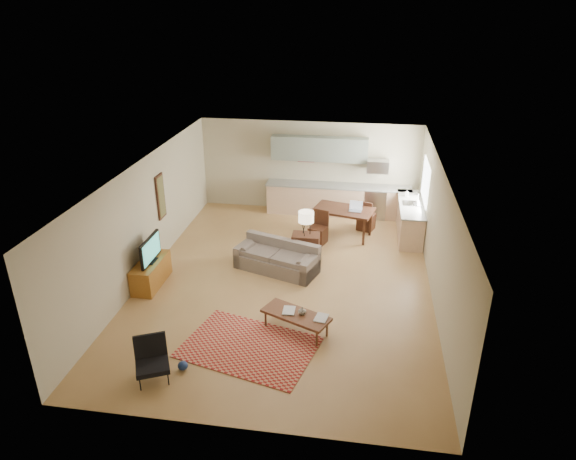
% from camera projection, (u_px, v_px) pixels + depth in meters
% --- Properties ---
extents(room, '(9.00, 9.00, 9.00)m').
position_uv_depth(room, '(286.00, 227.00, 11.25)').
color(room, '#A27644').
rests_on(room, ground).
extents(kitchen_counter_back, '(4.26, 0.64, 0.92)m').
position_uv_depth(kitchen_counter_back, '(338.00, 200.00, 15.25)').
color(kitchen_counter_back, tan).
rests_on(kitchen_counter_back, ground).
extents(kitchen_counter_right, '(0.64, 2.26, 0.92)m').
position_uv_depth(kitchen_counter_right, '(410.00, 219.00, 13.91)').
color(kitchen_counter_right, tan).
rests_on(kitchen_counter_right, ground).
extents(kitchen_range, '(0.62, 0.62, 0.90)m').
position_uv_depth(kitchen_range, '(375.00, 202.00, 15.10)').
color(kitchen_range, '#A5A8AD').
rests_on(kitchen_range, ground).
extents(kitchen_microwave, '(0.62, 0.40, 0.35)m').
position_uv_depth(kitchen_microwave, '(378.00, 166.00, 14.67)').
color(kitchen_microwave, '#A5A8AD').
rests_on(kitchen_microwave, room).
extents(upper_cabinets, '(2.80, 0.34, 0.70)m').
position_uv_depth(upper_cabinets, '(319.00, 149.00, 14.86)').
color(upper_cabinets, gray).
rests_on(upper_cabinets, room).
extents(window_right, '(0.02, 1.40, 1.05)m').
position_uv_depth(window_right, '(426.00, 182.00, 13.42)').
color(window_right, white).
rests_on(window_right, room).
extents(wall_art_left, '(0.06, 0.42, 1.10)m').
position_uv_depth(wall_art_left, '(161.00, 197.00, 12.42)').
color(wall_art_left, olive).
rests_on(wall_art_left, room).
extents(triptych, '(1.70, 0.04, 0.50)m').
position_uv_depth(triptych, '(306.00, 154.00, 15.12)').
color(triptych, beige).
rests_on(triptych, room).
extents(rug, '(2.72, 2.20, 0.02)m').
position_uv_depth(rug, '(249.00, 347.00, 9.55)').
color(rug, maroon).
rests_on(rug, floor).
extents(sofa, '(2.21, 1.50, 0.71)m').
position_uv_depth(sofa, '(277.00, 257.00, 12.12)').
color(sofa, '#6B5D53').
rests_on(sofa, floor).
extents(coffee_table, '(1.44, 1.04, 0.40)m').
position_uv_depth(coffee_table, '(296.00, 322.00, 9.94)').
color(coffee_table, '#512C1A').
rests_on(coffee_table, floor).
extents(book_a, '(0.25, 0.33, 0.03)m').
position_uv_depth(book_a, '(283.00, 310.00, 9.95)').
color(book_a, maroon).
rests_on(book_a, coffee_table).
extents(book_b, '(0.35, 0.41, 0.02)m').
position_uv_depth(book_b, '(315.00, 317.00, 9.75)').
color(book_b, navy).
rests_on(book_b, coffee_table).
extents(vase, '(0.19, 0.19, 0.16)m').
position_uv_depth(vase, '(302.00, 311.00, 9.81)').
color(vase, black).
rests_on(vase, coffee_table).
extents(armchair, '(0.85, 0.85, 0.73)m').
position_uv_depth(armchair, '(152.00, 362.00, 8.62)').
color(armchair, black).
rests_on(armchair, floor).
extents(tv_credenza, '(0.49, 1.27, 0.58)m').
position_uv_depth(tv_credenza, '(151.00, 273.00, 11.55)').
color(tv_credenza, brown).
rests_on(tv_credenza, floor).
extents(tv, '(0.10, 0.97, 0.58)m').
position_uv_depth(tv, '(150.00, 250.00, 11.30)').
color(tv, black).
rests_on(tv, tv_credenza).
extents(console_table, '(0.66, 0.45, 0.76)m').
position_uv_depth(console_table, '(306.00, 249.00, 12.47)').
color(console_table, '#341A10').
rests_on(console_table, floor).
extents(table_lamp, '(0.43, 0.43, 0.61)m').
position_uv_depth(table_lamp, '(306.00, 223.00, 12.18)').
color(table_lamp, beige).
rests_on(table_lamp, console_table).
extents(dining_table, '(1.73, 1.26, 0.79)m').
position_uv_depth(dining_table, '(343.00, 222.00, 13.88)').
color(dining_table, '#341A10').
rests_on(dining_table, floor).
extents(dining_chair_near, '(0.54, 0.55, 0.88)m').
position_uv_depth(dining_chair_near, '(318.00, 227.00, 13.46)').
color(dining_chair_near, '#341A10').
rests_on(dining_chair_near, floor).
extents(dining_chair_far, '(0.55, 0.56, 0.89)m').
position_uv_depth(dining_chair_far, '(367.00, 215.00, 14.25)').
color(dining_chair_far, '#341A10').
rests_on(dining_chair_far, floor).
extents(laptop, '(0.36, 0.28, 0.25)m').
position_uv_depth(laptop, '(355.00, 207.00, 13.53)').
color(laptop, '#A5A8AD').
rests_on(laptop, dining_table).
extents(soap_bottle, '(0.12, 0.12, 0.19)m').
position_uv_depth(soap_bottle, '(407.00, 193.00, 14.17)').
color(soap_bottle, beige).
rests_on(soap_bottle, kitchen_counter_right).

